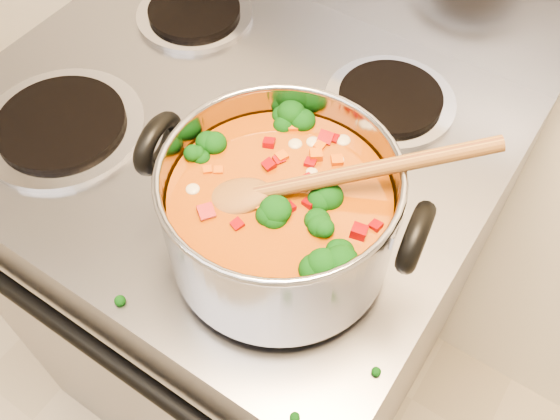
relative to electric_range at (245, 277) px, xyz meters
The scene contains 4 objects.
electric_range is the anchor object (origin of this frame).
stockpot 0.58m from the electric_range, 39.14° to the right, with size 0.31×0.25×0.15m.
wooden_spoon 0.63m from the electric_range, 34.27° to the right, with size 0.25×0.21×0.09m.
cooktop_crumbs 0.47m from the electric_range, 41.41° to the right, with size 0.15×0.35×0.01m.
Camera 1 is at (0.39, 0.70, 1.54)m, focal length 40.00 mm.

